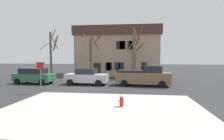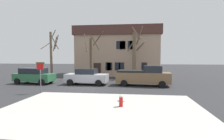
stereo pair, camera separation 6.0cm
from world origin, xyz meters
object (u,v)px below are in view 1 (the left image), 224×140
object	(u,v)px
car_green_wagon	(34,76)
pickup_truck_brown	(144,76)
building_main	(118,51)
car_silver_sedan	(87,77)
tree_bare_near	(51,53)
street_sign_pole	(40,71)
tree_bare_far	(135,53)
fire_hydrant	(121,100)
tree_bare_mid	(91,56)

from	to	relation	value
car_green_wagon	pickup_truck_brown	xyz separation A→B (m)	(12.19, 0.09, 0.10)
building_main	car_silver_sedan	xyz separation A→B (m)	(-2.39, -11.51, -3.11)
tree_bare_near	car_silver_sedan	distance (m)	9.37
tree_bare_near	street_sign_pole	size ratio (longest dim) A/B	2.71
building_main	tree_bare_far	size ratio (longest dim) A/B	1.90
pickup_truck_brown	fire_hydrant	xyz separation A→B (m)	(-1.73, -8.57, -0.55)
tree_bare_far	car_silver_sedan	xyz separation A→B (m)	(-5.18, -6.26, -2.66)
building_main	tree_bare_far	bearing A→B (deg)	-62.04
tree_bare_far	pickup_truck_brown	world-z (taller)	tree_bare_far
car_green_wagon	fire_hydrant	xyz separation A→B (m)	(10.45, -8.48, -0.44)
tree_bare_far	car_silver_sedan	distance (m)	8.55
tree_bare_far	fire_hydrant	xyz separation A→B (m)	(-0.80, -14.80, -3.06)
car_green_wagon	tree_bare_near	bearing A→B (deg)	97.09
tree_bare_mid	tree_bare_far	size ratio (longest dim) A/B	0.91
car_green_wagon	building_main	bearing A→B (deg)	53.82
tree_bare_far	car_green_wagon	size ratio (longest dim) A/B	1.56
building_main	pickup_truck_brown	bearing A→B (deg)	-72.06
tree_bare_mid	tree_bare_far	xyz separation A→B (m)	(5.94, 1.00, 0.35)
building_main	fire_hydrant	world-z (taller)	building_main
car_silver_sedan	pickup_truck_brown	world-z (taller)	pickup_truck_brown
tree_bare_near	fire_hydrant	bearing A→B (deg)	-52.07
car_green_wagon	street_sign_pole	size ratio (longest dim) A/B	1.78
building_main	car_silver_sedan	distance (m)	12.16
street_sign_pole	car_green_wagon	bearing A→B (deg)	125.64
building_main	pickup_truck_brown	xyz separation A→B (m)	(3.72, -11.49, -2.96)
tree_bare_near	fire_hydrant	distance (m)	18.47
tree_bare_mid	building_main	bearing A→B (deg)	63.23
tree_bare_near	tree_bare_mid	world-z (taller)	tree_bare_near
tree_bare_mid	tree_bare_far	distance (m)	6.04
car_green_wagon	pickup_truck_brown	world-z (taller)	pickup_truck_brown
street_sign_pole	fire_hydrant	bearing A→B (deg)	-27.36
tree_bare_near	pickup_truck_brown	size ratio (longest dim) A/B	1.23
tree_bare_far	pickup_truck_brown	distance (m)	6.79
tree_bare_mid	street_sign_pole	xyz separation A→B (m)	(-1.82, -10.21, -1.37)
tree_bare_near	tree_bare_far	world-z (taller)	tree_bare_far
tree_bare_mid	pickup_truck_brown	bearing A→B (deg)	-37.32
tree_bare_mid	street_sign_pole	world-z (taller)	tree_bare_mid
tree_bare_near	car_silver_sedan	size ratio (longest dim) A/B	1.50
building_main	street_sign_pole	xyz separation A→B (m)	(-4.97, -16.46, -2.17)
building_main	tree_bare_near	distance (m)	10.83
building_main	tree_bare_far	xyz separation A→B (m)	(2.79, -5.25, -0.45)
tree_bare_mid	car_green_wagon	world-z (taller)	tree_bare_mid
tree_bare_far	street_sign_pole	xyz separation A→B (m)	(-7.76, -11.21, -1.72)
car_green_wagon	fire_hydrant	distance (m)	13.47
tree_bare_near	tree_bare_far	bearing A→B (deg)	2.16
tree_bare_mid	car_silver_sedan	size ratio (longest dim) A/B	1.40
street_sign_pole	tree_bare_mid	bearing A→B (deg)	79.91
car_silver_sedan	street_sign_pole	bearing A→B (deg)	-117.57
tree_bare_far	car_silver_sedan	world-z (taller)	tree_bare_far
tree_bare_near	tree_bare_mid	bearing A→B (deg)	-5.16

